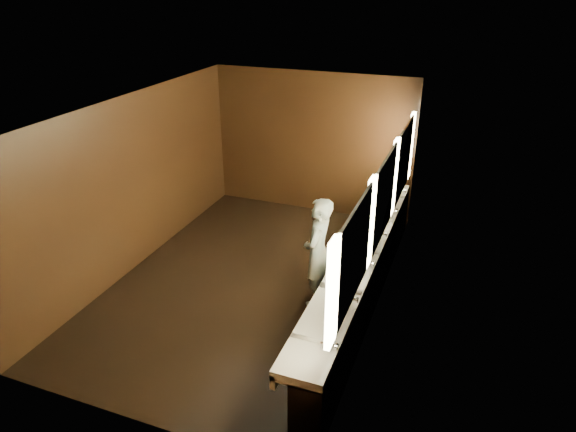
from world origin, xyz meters
name	(u,v)px	position (x,y,z in m)	size (l,w,h in m)	color
floor	(251,281)	(0.00, 0.00, 0.00)	(6.00, 6.00, 0.00)	black
ceiling	(245,107)	(0.00, 0.00, 2.80)	(4.00, 6.00, 0.02)	#2D2D2B
wall_back	(312,144)	(0.00, 3.00, 1.40)	(4.00, 0.02, 2.80)	black
wall_front	(120,316)	(0.00, -3.00, 1.40)	(4.00, 0.02, 2.80)	black
wall_left	(134,183)	(-2.00, 0.00, 1.40)	(0.02, 6.00, 2.80)	black
wall_right	(383,222)	(2.00, 0.00, 1.40)	(0.02, 6.00, 2.80)	black
sink_counter	(364,276)	(1.79, 0.00, 0.50)	(0.55, 5.40, 1.01)	black
mirror_band	(384,198)	(1.98, 0.00, 1.75)	(0.06, 5.03, 1.15)	#FDEFB2
person	(318,252)	(1.14, -0.14, 0.83)	(0.61, 0.40, 1.66)	#9CDBE8
trash_bin	(340,302)	(1.58, -0.48, 0.31)	(0.40, 0.40, 0.62)	black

